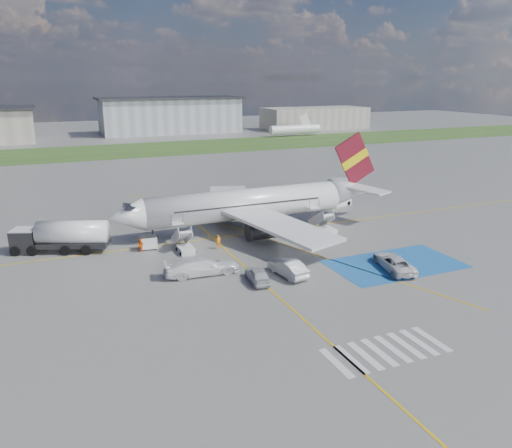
% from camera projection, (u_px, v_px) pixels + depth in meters
% --- Properties ---
extents(ground, '(400.00, 400.00, 0.00)m').
position_uv_depth(ground, '(294.00, 265.00, 52.76)').
color(ground, '#60605E').
rests_on(ground, ground).
extents(grass_strip, '(400.00, 30.00, 0.01)m').
position_uv_depth(grass_strip, '(135.00, 150.00, 136.58)').
color(grass_strip, '#2D4C1E').
rests_on(grass_strip, ground).
extents(taxiway_line_main, '(120.00, 0.20, 0.01)m').
position_uv_depth(taxiway_line_main, '(251.00, 234.00, 63.34)').
color(taxiway_line_main, gold).
rests_on(taxiway_line_main, ground).
extents(taxiway_line_cross, '(0.20, 60.00, 0.01)m').
position_uv_depth(taxiway_line_cross, '(296.00, 313.00, 42.05)').
color(taxiway_line_cross, gold).
rests_on(taxiway_line_cross, ground).
extents(taxiway_line_diag, '(20.71, 56.45, 0.01)m').
position_uv_depth(taxiway_line_diag, '(251.00, 234.00, 63.34)').
color(taxiway_line_diag, gold).
rests_on(taxiway_line_diag, ground).
extents(staging_box, '(14.00, 8.00, 0.01)m').
position_uv_depth(staging_box, '(395.00, 264.00, 53.00)').
color(staging_box, '#1A59A1').
rests_on(staging_box, ground).
extents(crosswalk, '(9.00, 4.00, 0.01)m').
position_uv_depth(crosswalk, '(386.00, 350.00, 36.20)').
color(crosswalk, silver).
rests_on(crosswalk, ground).
extents(terminal_centre, '(48.00, 18.00, 12.00)m').
position_uv_depth(terminal_centre, '(170.00, 116.00, 177.71)').
color(terminal_centre, gray).
rests_on(terminal_centre, ground).
extents(terminal_east, '(40.00, 16.00, 8.00)m').
position_uv_depth(terminal_east, '(315.00, 118.00, 192.82)').
color(terminal_east, gray).
rests_on(terminal_east, ground).
extents(airliner, '(36.81, 32.95, 11.92)m').
position_uv_depth(airliner, '(255.00, 203.00, 64.72)').
color(airliner, silver).
rests_on(airliner, ground).
extents(airstairs_fwd, '(1.90, 5.20, 3.60)m').
position_uv_depth(airstairs_fwd, '(185.00, 246.00, 56.68)').
color(airstairs_fwd, silver).
rests_on(airstairs_fwd, ground).
extents(airstairs_aft, '(1.90, 5.20, 3.60)m').
position_uv_depth(airstairs_aft, '(326.00, 228.00, 63.65)').
color(airstairs_aft, silver).
rests_on(airstairs_aft, ground).
extents(fuel_tanker, '(10.82, 6.34, 3.60)m').
position_uv_depth(fuel_tanker, '(62.00, 239.00, 56.40)').
color(fuel_tanker, black).
rests_on(fuel_tanker, ground).
extents(gpu_cart, '(2.00, 1.39, 1.58)m').
position_uv_depth(gpu_cart, '(149.00, 243.00, 57.42)').
color(gpu_cart, silver).
rests_on(gpu_cart, ground).
extents(belt_loader, '(5.63, 2.97, 1.63)m').
position_uv_depth(belt_loader, '(337.00, 203.00, 77.02)').
color(belt_loader, silver).
rests_on(belt_loader, ground).
extents(car_silver_a, '(2.24, 4.46, 1.46)m').
position_uv_depth(car_silver_a, '(258.00, 275.00, 48.18)').
color(car_silver_a, '#B7BABF').
rests_on(car_silver_a, ground).
extents(car_silver_b, '(2.46, 5.24, 1.66)m').
position_uv_depth(car_silver_b, '(288.00, 268.00, 49.71)').
color(car_silver_b, '#ABADB2').
rests_on(car_silver_b, ground).
extents(van_white_a, '(3.58, 5.61, 1.94)m').
position_uv_depth(van_white_a, '(394.00, 260.00, 51.43)').
color(van_white_a, silver).
rests_on(van_white_a, ground).
extents(van_white_b, '(5.90, 2.73, 2.25)m').
position_uv_depth(van_white_b, '(202.00, 264.00, 49.90)').
color(van_white_b, white).
rests_on(van_white_b, ground).
extents(crew_fwd, '(0.68, 0.53, 1.65)m').
position_uv_depth(crew_fwd, '(219.00, 242.00, 57.57)').
color(crew_fwd, orange).
rests_on(crew_fwd, ground).
extents(crew_nose, '(0.96, 0.97, 1.58)m').
position_uv_depth(crew_nose, '(141.00, 246.00, 56.38)').
color(crew_nose, '#FF660D').
rests_on(crew_nose, ground).
extents(crew_aft, '(0.76, 1.09, 1.72)m').
position_uv_depth(crew_aft, '(313.00, 222.00, 65.39)').
color(crew_aft, orange).
rests_on(crew_aft, ground).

